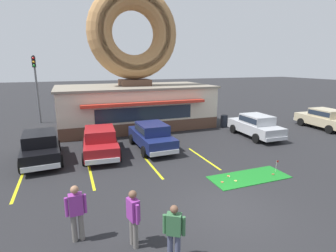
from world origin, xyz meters
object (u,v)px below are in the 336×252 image
car_navy (152,135)px  car_silver (256,125)px  putting_flag_pin (277,163)px  traffic_light_pole (36,80)px  golf_ball (230,177)px  car_red (100,140)px  pedestrian_hooded_kid (76,211)px  trash_bin (224,121)px  pedestrian_blue_sweater_man (174,231)px  car_black (41,145)px  car_champagne (324,118)px  pedestrian_leather_jacket_man (133,216)px

car_navy → car_silver: same height
putting_flag_pin → traffic_light_pole: traffic_light_pole is taller
golf_ball → putting_flag_pin: 2.52m
putting_flag_pin → car_navy: size_ratio=0.12×
car_red → pedestrian_hooded_kid: (-1.54, -7.37, 0.10)m
pedestrian_hooded_kid → trash_bin: 16.10m
trash_bin → putting_flag_pin: bearing=-107.4°
golf_ball → trash_bin: trash_bin is taller
car_navy → putting_flag_pin: bearing=-50.9°
pedestrian_blue_sweater_man → putting_flag_pin: bearing=28.1°
golf_ball → car_navy: 5.78m
putting_flag_pin → car_silver: car_silver is taller
putting_flag_pin → car_red: size_ratio=0.12×
car_red → car_black: size_ratio=1.00×
car_navy → pedestrian_hooded_kid: size_ratio=2.64×
car_silver → traffic_light_pole: (-14.68, 10.49, 2.84)m
car_champagne → pedestrian_blue_sweater_man: (-16.72, -9.14, 0.00)m
car_red → putting_flag_pin: bearing=-35.9°
golf_ball → car_navy: size_ratio=0.01×
pedestrian_blue_sweater_man → pedestrian_hooded_kid: bearing=143.0°
putting_flag_pin → car_navy: 7.18m
car_silver → pedestrian_blue_sweater_man: (-9.98, -9.13, 0.00)m
putting_flag_pin → traffic_light_pole: bearing=125.7°
car_red → car_silver: bearing=0.1°
pedestrian_leather_jacket_man → traffic_light_pole: traffic_light_pole is taller
car_champagne → pedestrian_leather_jacket_man: (-17.56, -8.22, 0.08)m
car_navy → trash_bin: bearing=24.7°
golf_ball → car_red: bearing=134.1°
pedestrian_leather_jacket_man → trash_bin: (10.45, 11.63, -0.45)m
pedestrian_hooded_kid → trash_bin: bearing=42.2°
pedestrian_blue_sweater_man → trash_bin: 15.81m
putting_flag_pin → traffic_light_pole: size_ratio=0.09×
car_navy → pedestrian_blue_sweater_man: bearing=-104.0°
golf_ball → car_champagne: car_champagne is taller
car_silver → car_red: (-10.75, -0.02, 0.00)m
pedestrian_hooded_kid → pedestrian_leather_jacket_man: bearing=-29.1°
trash_bin → pedestrian_leather_jacket_man: bearing=-131.9°
pedestrian_hooded_kid → traffic_light_pole: traffic_light_pole is taller
putting_flag_pin → car_black: bearing=152.0°
pedestrian_hooded_kid → pedestrian_leather_jacket_man: size_ratio=1.01×
car_black → pedestrian_blue_sweater_man: bearing=-67.6°
traffic_light_pole → pedestrian_hooded_kid: bearing=-82.4°
car_navy → pedestrian_leather_jacket_man: size_ratio=2.68×
car_champagne → golf_ball: bearing=-156.9°
putting_flag_pin → car_black: car_black is taller
car_silver → car_black: 13.82m
car_navy → car_champagne: size_ratio=0.99×
car_silver → car_champagne: (6.73, 0.01, 0.00)m
car_champagne → car_black: (-20.55, 0.13, 0.00)m
trash_bin → car_black: bearing=-166.3°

